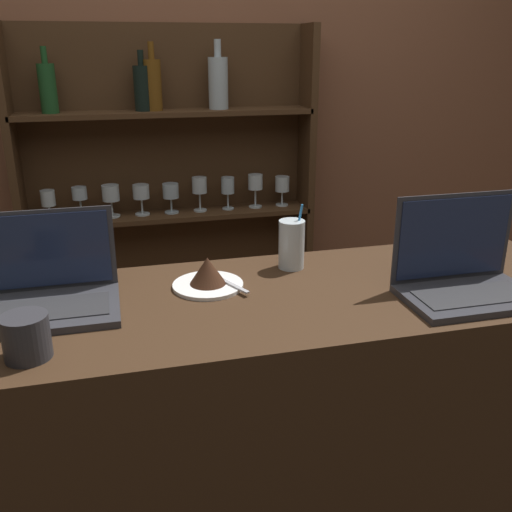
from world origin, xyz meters
TOP-DOWN VIEW (x-y plane):
  - bar_counter at (0.00, 0.29)m, footprint 1.89×0.58m
  - back_wall at (0.00, 1.47)m, footprint 7.00×0.06m
  - back_shelf at (-0.09, 1.39)m, footprint 1.22×0.18m
  - laptop_near at (-0.49, 0.35)m, footprint 0.33×0.24m
  - laptop_far at (0.53, 0.17)m, footprint 0.34×0.21m
  - cake_plate at (-0.09, 0.38)m, footprint 0.19×0.19m
  - water_glass at (0.17, 0.47)m, footprint 0.07×0.07m
  - coffee_cup at (-0.51, 0.11)m, footprint 0.10×0.10m

SIDE VIEW (x-z plane):
  - bar_counter at x=0.00m, z-range 0.00..1.01m
  - back_shelf at x=-0.09m, z-range 0.06..1.76m
  - cake_plate at x=-0.09m, z-range 1.00..1.08m
  - coffee_cup at x=-0.51m, z-range 1.01..1.10m
  - laptop_near at x=-0.49m, z-range 0.94..1.17m
  - laptop_far at x=0.53m, z-range 0.94..1.19m
  - water_glass at x=0.17m, z-range 0.98..1.17m
  - back_wall at x=0.00m, z-range 0.00..2.70m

